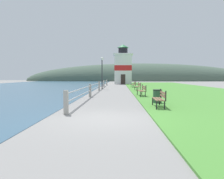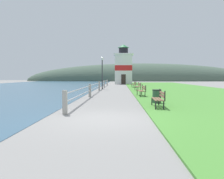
% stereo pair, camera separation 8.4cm
% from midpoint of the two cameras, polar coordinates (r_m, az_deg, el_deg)
% --- Properties ---
extents(ground_plane, '(160.00, 160.00, 0.00)m').
position_cam_midpoint_polar(ground_plane, '(8.29, -2.25, -7.78)').
color(ground_plane, gray).
extents(grass_verge, '(12.00, 56.33, 0.06)m').
position_cam_midpoint_polar(grass_verge, '(27.88, 16.84, 0.07)').
color(grass_verge, '#4C8E38').
rests_on(grass_verge, ground_plane).
extents(water_strip, '(24.00, 90.12, 0.01)m').
position_cam_midpoint_polar(water_strip, '(30.77, -27.10, 0.11)').
color(water_strip, '#385B75').
rests_on(water_strip, ground_plane).
extents(seawall_railing, '(0.18, 31.10, 1.03)m').
position_cam_midpoint_polar(seawall_railing, '(24.69, -3.48, 1.16)').
color(seawall_railing, '#A8A399').
rests_on(seawall_railing, ground_plane).
extents(park_bench_near, '(0.53, 1.68, 0.94)m').
position_cam_midpoint_polar(park_bench_near, '(11.23, 12.22, -2.12)').
color(park_bench_near, brown).
rests_on(park_bench_near, ground_plane).
extents(park_bench_midway, '(0.56, 1.74, 0.94)m').
position_cam_midpoint_polar(park_bench_midway, '(17.41, 7.77, -0.10)').
color(park_bench_midway, brown).
rests_on(park_bench_midway, ground_plane).
extents(park_bench_far, '(0.55, 2.00, 0.94)m').
position_cam_midpoint_polar(park_bench_far, '(24.38, 6.77, 0.93)').
color(park_bench_far, brown).
rests_on(park_bench_far, ground_plane).
extents(park_bench_by_lighthouse, '(0.59, 1.69, 0.94)m').
position_cam_midpoint_polar(park_bench_by_lighthouse, '(30.62, 5.66, 1.45)').
color(park_bench_by_lighthouse, brown).
rests_on(park_bench_by_lighthouse, ground_plane).
extents(lighthouse, '(3.99, 3.99, 8.19)m').
position_cam_midpoint_polar(lighthouse, '(45.71, 2.82, 5.89)').
color(lighthouse, white).
rests_on(lighthouse, ground_plane).
extents(trash_bin, '(0.54, 0.54, 0.84)m').
position_cam_midpoint_polar(trash_bin, '(13.02, 11.59, -1.85)').
color(trash_bin, '#2D5138').
rests_on(trash_bin, ground_plane).
extents(lamp_post, '(0.36, 0.36, 3.96)m').
position_cam_midpoint_polar(lamp_post, '(27.05, -2.71, 5.86)').
color(lamp_post, '#333338').
rests_on(lamp_post, ground_plane).
extents(distant_hillside, '(80.00, 16.00, 12.00)m').
position_cam_midpoint_polar(distant_hillside, '(76.04, 7.43, 2.24)').
color(distant_hillside, '#475B4C').
rests_on(distant_hillside, ground_plane).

